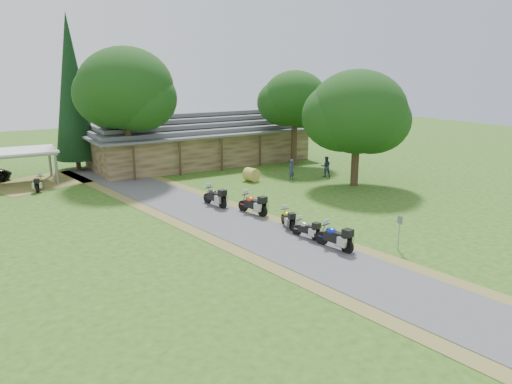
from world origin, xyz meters
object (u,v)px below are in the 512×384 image
lodge (200,137)px  motorcycle_row_a (335,236)px  motorcycle_row_c (288,217)px  motorcycle_row_e (215,196)px  motorcycle_row_b (306,228)px  motorcycle_carport_a (39,183)px  motorcycle_row_d (253,203)px  hay_bale (251,175)px  carport (15,167)px

lodge → motorcycle_row_a: lodge is taller
motorcycle_row_c → motorcycle_row_e: size_ratio=0.83×
motorcycle_row_c → motorcycle_row_a: bearing=-164.9°
motorcycle_row_b → motorcycle_carport_a: 21.85m
motorcycle_row_c → motorcycle_row_d: bearing=21.3°
motorcycle_row_e → motorcycle_row_b: bearing=178.5°
lodge → motorcycle_row_a: 25.54m
motorcycle_row_a → motorcycle_row_e: motorcycle_row_e is taller
motorcycle_row_c → motorcycle_row_d: size_ratio=0.81×
motorcycle_row_c → motorcycle_row_d: (-0.37, 3.32, 0.14)m
motorcycle_row_a → motorcycle_row_c: motorcycle_row_a is taller
motorcycle_row_a → motorcycle_row_d: 7.50m
motorcycle_row_a → motorcycle_carport_a: size_ratio=1.20×
lodge → hay_bale: bearing=-89.8°
motorcycle_row_b → motorcycle_row_c: 2.11m
carport → motorcycle_row_c: 23.57m
lodge → carport: 16.42m
motorcycle_row_a → motorcycle_row_b: (-0.22, 2.07, -0.13)m
motorcycle_carport_a → hay_bale: (15.22, -5.58, -0.05)m
motorcycle_carport_a → motorcycle_row_d: bearing=-122.1°
motorcycle_row_e → hay_bale: size_ratio=1.92×
carport → motorcycle_carport_a: size_ratio=3.55×
lodge → hay_bale: lodge is taller
motorcycle_row_d → motorcycle_row_e: (-1.19, 2.93, -0.01)m
carport → motorcycle_row_e: carport is taller
lodge → carport: bearing=-177.4°
motorcycle_row_c → motorcycle_row_e: (-1.56, 6.25, 0.12)m
lodge → motorcycle_carport_a: (-15.18, -4.00, -1.85)m
lodge → motorcycle_row_b: (-4.49, -23.06, -1.87)m
motorcycle_row_d → motorcycle_carport_a: bearing=22.2°
carport → motorcycle_carport_a: carport is taller
motorcycle_row_b → motorcycle_row_d: 5.43m
motorcycle_row_b → motorcycle_row_e: size_ratio=0.81×
motorcycle_row_e → motorcycle_row_c: bearing=-176.6°
motorcycle_row_c → motorcycle_row_e: motorcycle_row_e is taller
motorcycle_row_a → motorcycle_row_e: size_ratio=1.00×
carport → lodge: bearing=4.1°
lodge → motorcycle_row_e: bearing=-111.6°
carport → motorcycle_row_c: bearing=-57.6°
carport → hay_bale: (16.41, -8.83, -0.80)m
motorcycle_row_d → motorcycle_carport_a: size_ratio=1.22×
lodge → motorcycle_row_d: bearing=-104.7°
motorcycle_row_b → motorcycle_row_c: (0.22, 2.10, 0.01)m
lodge → motorcycle_row_b: size_ratio=12.61×
motorcycle_row_b → hay_bale: size_ratio=1.56×
motorcycle_carport_a → hay_bale: motorcycle_carport_a is taller
motorcycle_row_b → motorcycle_row_c: bearing=-20.2°
motorcycle_row_b → motorcycle_row_d: bearing=-12.7°
carport → motorcycle_row_e: 17.50m
carport → motorcycle_row_d: size_ratio=2.91×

